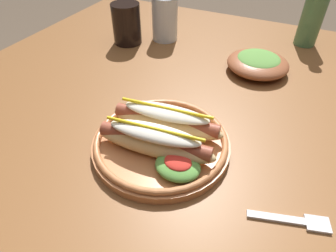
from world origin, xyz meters
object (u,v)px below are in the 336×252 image
at_px(water_cup, 165,19).
at_px(glass_bottle, 312,17).
at_px(soda_cup, 127,24).
at_px(side_bowl, 258,63).
at_px(fork, 295,221).
at_px(hot_dog_plate, 162,138).

xyz_separation_m(water_cup, glass_bottle, (0.40, 0.15, 0.02)).
height_order(soda_cup, side_bowl, soda_cup).
distance_m(fork, water_cup, 0.68).
xyz_separation_m(fork, side_bowl, (-0.15, 0.42, 0.02)).
bearing_deg(side_bowl, hot_dog_plate, -104.80).
bearing_deg(soda_cup, water_cup, 38.04).
height_order(soda_cup, water_cup, water_cup).
distance_m(water_cup, glass_bottle, 0.43).
xyz_separation_m(soda_cup, glass_bottle, (0.50, 0.22, 0.03)).
relative_size(fork, soda_cup, 1.03).
relative_size(hot_dog_plate, fork, 2.14).
xyz_separation_m(fork, soda_cup, (-0.55, 0.42, 0.06)).
relative_size(fork, glass_bottle, 0.56).
bearing_deg(soda_cup, side_bowl, -0.62).
distance_m(fork, soda_cup, 0.70).
distance_m(hot_dog_plate, side_bowl, 0.38).
xyz_separation_m(fork, water_cup, (-0.46, 0.50, 0.06)).
bearing_deg(fork, soda_cup, 126.65).
xyz_separation_m(hot_dog_plate, glass_bottle, (0.19, 0.60, 0.06)).
bearing_deg(side_bowl, water_cup, 166.05).
height_order(fork, soda_cup, soda_cup).
relative_size(glass_bottle, side_bowl, 1.37).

